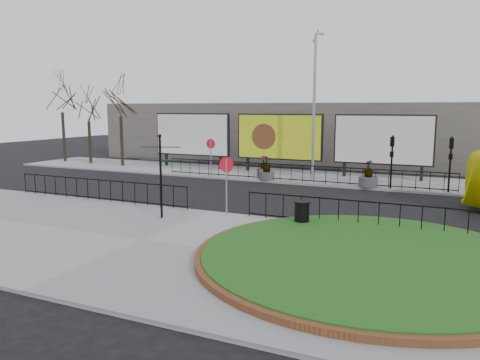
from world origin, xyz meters
The scene contains 25 objects.
ground centered at (0.00, 0.00, 0.00)m, with size 90.00×90.00×0.00m, color black.
pavement_near centered at (0.00, -5.00, 0.06)m, with size 30.00×10.00×0.12m, color gray.
pavement_far centered at (0.00, 12.00, 0.06)m, with size 44.00×6.00×0.12m, color gray.
brick_edge centered at (7.50, -4.00, 0.21)m, with size 10.40×10.40×0.18m, color brown.
grass_lawn centered at (7.50, -4.00, 0.23)m, with size 10.00×10.00×0.22m, color #184D14.
railing_near_left centered at (-6.00, -0.30, 0.67)m, with size 10.00×0.10×1.10m, color black, non-canonical shape.
railing_near_right centered at (6.50, -0.30, 0.67)m, with size 9.00×0.10×1.10m, color black, non-canonical shape.
railing_far centered at (1.00, 9.30, 0.67)m, with size 18.00×0.10×1.10m, color black, non-canonical shape.
speed_sign_far centered at (-5.00, 9.40, 1.92)m, with size 0.64×0.07×2.47m.
speed_sign_near centered at (1.00, -0.40, 1.92)m, with size 0.64×0.07×2.47m.
billboard_left centered at (-8.50, 12.97, 2.60)m, with size 6.20×0.31×4.10m.
billboard_mid centered at (-1.50, 12.97, 2.60)m, with size 6.20×0.31×4.10m.
billboard_right centered at (5.50, 12.97, 2.60)m, with size 6.20×0.31×4.10m.
lamp_post centered at (1.51, 11.00, 4.83)m, with size 0.74×0.18×9.23m.
signal_pole_a centered at (6.50, 9.34, 2.10)m, with size 0.22×0.26×3.00m.
signal_pole_b centered at (9.50, 9.34, 2.10)m, with size 0.22×0.26×3.00m.
tree_left centered at (-14.00, 11.50, 3.62)m, with size 2.00×2.00×7.00m, color #2D2119, non-canonical shape.
tree_mid centered at (-17.50, 11.80, 3.22)m, with size 2.00×2.00×6.20m, color #2D2119, non-canonical shape.
tree_far centered at (-20.50, 12.00, 3.87)m, with size 2.00×2.00×7.50m, color #2D2119, non-canonical shape.
building_backdrop centered at (0.00, 22.00, 2.50)m, with size 40.00×10.00×5.00m, color #67615A.
fingerpost_sign centered at (-1.24, -1.96, 2.21)m, with size 1.60×0.74×3.46m.
litter_bin centered at (4.50, -0.99, 0.62)m, with size 0.60×0.60×1.00m.
planter_a centered at (-1.87, 11.00, 0.59)m, with size 0.92×0.92×1.35m.
planter_b centered at (-1.02, 9.40, 0.70)m, with size 0.97×0.97×1.55m.
planter_c centered at (5.26, 9.40, 0.65)m, with size 1.09×1.09×1.56m.
Camera 1 is at (9.62, -17.84, 4.66)m, focal length 35.00 mm.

